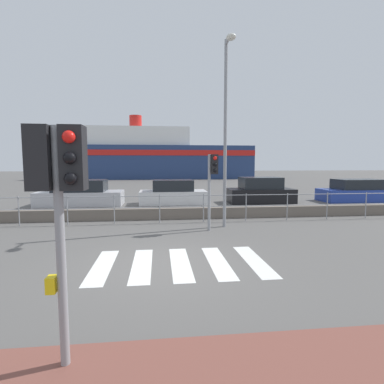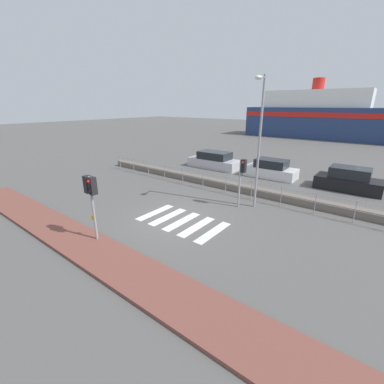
{
  "view_description": "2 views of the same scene",
  "coord_description": "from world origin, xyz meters",
  "px_view_note": "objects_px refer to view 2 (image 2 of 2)",
  "views": [
    {
      "loc": [
        -0.02,
        -6.86,
        2.38
      ],
      "look_at": [
        0.97,
        2.0,
        1.5
      ],
      "focal_mm": 28.0,
      "sensor_mm": 36.0,
      "label": 1
    },
    {
      "loc": [
        7.7,
        -8.58,
        5.35
      ],
      "look_at": [
        0.32,
        1.0,
        1.2
      ],
      "focal_mm": 24.0,
      "sensor_mm": 36.0,
      "label": 2
    }
  ],
  "objects_px": {
    "streetlamp": "(259,131)",
    "parked_car_white": "(271,170)",
    "parked_car_silver": "(214,161)",
    "ferry_boat": "(331,118)",
    "parked_car_black": "(348,181)",
    "traffic_light_far": "(242,173)",
    "traffic_light_near": "(91,192)"
  },
  "relations": [
    {
      "from": "traffic_light_far",
      "to": "streetlamp",
      "type": "distance_m",
      "value": 2.24
    },
    {
      "from": "traffic_light_far",
      "to": "parked_car_black",
      "type": "bearing_deg",
      "value": 59.2
    },
    {
      "from": "ferry_boat",
      "to": "parked_car_black",
      "type": "bearing_deg",
      "value": -76.88
    },
    {
      "from": "parked_car_black",
      "to": "traffic_light_near",
      "type": "bearing_deg",
      "value": -117.03
    },
    {
      "from": "parked_car_black",
      "to": "streetlamp",
      "type": "bearing_deg",
      "value": -118.76
    },
    {
      "from": "traffic_light_far",
      "to": "parked_car_white",
      "type": "height_order",
      "value": "traffic_light_far"
    },
    {
      "from": "ferry_boat",
      "to": "parked_car_black",
      "type": "height_order",
      "value": "ferry_boat"
    },
    {
      "from": "traffic_light_far",
      "to": "parked_car_white",
      "type": "bearing_deg",
      "value": 98.44
    },
    {
      "from": "traffic_light_near",
      "to": "parked_car_white",
      "type": "distance_m",
      "value": 14.1
    },
    {
      "from": "streetlamp",
      "to": "parked_car_white",
      "type": "height_order",
      "value": "streetlamp"
    },
    {
      "from": "parked_car_white",
      "to": "traffic_light_near",
      "type": "bearing_deg",
      "value": -97.71
    },
    {
      "from": "traffic_light_far",
      "to": "parked_car_silver",
      "type": "bearing_deg",
      "value": 131.54
    },
    {
      "from": "streetlamp",
      "to": "parked_car_white",
      "type": "relative_size",
      "value": 1.75
    },
    {
      "from": "traffic_light_near",
      "to": "parked_car_black",
      "type": "bearing_deg",
      "value": 62.97
    },
    {
      "from": "streetlamp",
      "to": "ferry_boat",
      "type": "height_order",
      "value": "ferry_boat"
    },
    {
      "from": "parked_car_silver",
      "to": "parked_car_white",
      "type": "bearing_deg",
      "value": 0.0
    },
    {
      "from": "parked_car_silver",
      "to": "traffic_light_near",
      "type": "bearing_deg",
      "value": -76.71
    },
    {
      "from": "parked_car_silver",
      "to": "streetlamp",
      "type": "bearing_deg",
      "value": -44.12
    },
    {
      "from": "parked_car_white",
      "to": "parked_car_black",
      "type": "bearing_deg",
      "value": 0.0
    },
    {
      "from": "traffic_light_near",
      "to": "traffic_light_far",
      "type": "height_order",
      "value": "traffic_light_near"
    },
    {
      "from": "parked_car_silver",
      "to": "parked_car_black",
      "type": "bearing_deg",
      "value": 0.0
    },
    {
      "from": "traffic_light_near",
      "to": "parked_car_black",
      "type": "xyz_separation_m",
      "value": [
        7.08,
        13.88,
        -1.51
      ]
    },
    {
      "from": "parked_car_silver",
      "to": "parked_car_black",
      "type": "xyz_separation_m",
      "value": [
        10.36,
        0.0,
        0.04
      ]
    },
    {
      "from": "ferry_boat",
      "to": "parked_car_white",
      "type": "height_order",
      "value": "ferry_boat"
    },
    {
      "from": "streetlamp",
      "to": "parked_car_black",
      "type": "relative_size",
      "value": 1.73
    },
    {
      "from": "traffic_light_far",
      "to": "traffic_light_near",
      "type": "bearing_deg",
      "value": -112.93
    },
    {
      "from": "traffic_light_near",
      "to": "streetlamp",
      "type": "bearing_deg",
      "value": 64.56
    },
    {
      "from": "streetlamp",
      "to": "parked_car_black",
      "type": "distance_m",
      "value": 8.23
    },
    {
      "from": "traffic_light_near",
      "to": "traffic_light_far",
      "type": "relative_size",
      "value": 1.04
    },
    {
      "from": "parked_car_black",
      "to": "ferry_boat",
      "type": "bearing_deg",
      "value": 103.12
    },
    {
      "from": "traffic_light_far",
      "to": "ferry_boat",
      "type": "height_order",
      "value": "ferry_boat"
    },
    {
      "from": "traffic_light_far",
      "to": "streetlamp",
      "type": "relative_size",
      "value": 0.4
    }
  ]
}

